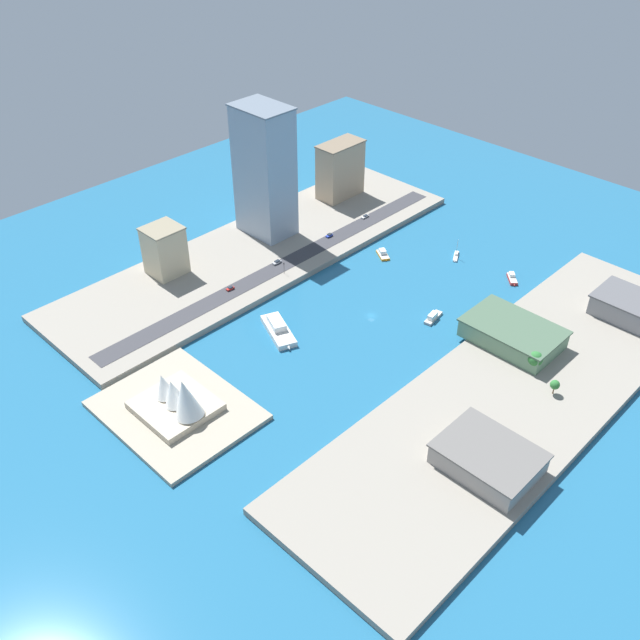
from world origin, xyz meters
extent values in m
plane|color=#23668E|center=(0.00, 0.00, 0.00)|extent=(440.00, 440.00, 0.00)
cube|color=gray|center=(-80.62, 0.00, 1.61)|extent=(70.00, 240.00, 3.23)
cube|color=gray|center=(80.62, 0.00, 1.61)|extent=(70.00, 240.00, 3.23)
cube|color=#A89E89|center=(12.74, 105.69, 1.00)|extent=(61.77, 49.80, 2.00)
cube|color=#38383D|center=(60.22, 0.00, 3.30)|extent=(10.54, 228.00, 0.15)
cube|color=red|center=(-31.32, -74.31, 0.80)|extent=(9.76, 9.92, 1.60)
cone|color=red|center=(-35.20, -70.30, 0.80)|extent=(2.04, 2.04, 1.44)
cube|color=white|center=(-30.10, -75.58, 2.49)|extent=(4.37, 4.39, 1.77)
cube|color=beige|center=(-31.32, -74.31, 1.65)|extent=(9.37, 9.53, 0.10)
cube|color=#999EA3|center=(-22.76, -18.72, 0.63)|extent=(5.75, 12.85, 1.26)
cone|color=#999EA3|center=(-21.68, -25.18, 0.63)|extent=(1.31, 1.31, 1.14)
cube|color=white|center=(-22.92, -17.75, 2.48)|extent=(3.68, 6.21, 2.43)
cube|color=beige|center=(-22.76, -18.72, 1.31)|extent=(5.52, 12.34, 0.10)
cube|color=orange|center=(32.02, -45.98, 0.60)|extent=(11.54, 9.56, 1.21)
cone|color=orange|center=(27.19, -42.99, 0.60)|extent=(1.49, 1.49, 1.08)
cube|color=white|center=(32.83, -46.48, 2.34)|extent=(5.31, 4.96, 2.26)
cube|color=beige|center=(32.02, -45.98, 1.26)|extent=(11.07, 9.18, 0.10)
cube|color=silver|center=(21.74, 40.88, 1.43)|extent=(27.21, 18.27, 2.85)
cone|color=silver|center=(9.17, 46.17, 1.43)|extent=(3.36, 3.36, 2.57)
cube|color=white|center=(23.94, 39.95, 4.49)|extent=(13.34, 10.11, 3.28)
cube|color=beige|center=(21.74, 40.88, 2.90)|extent=(26.12, 17.54, 0.10)
cube|color=white|center=(2.87, -72.78, 0.47)|extent=(7.12, 10.26, 0.94)
cone|color=white|center=(0.18, -67.99, 0.47)|extent=(1.15, 1.15, 0.84)
cube|color=white|center=(3.79, -74.42, 1.48)|extent=(3.17, 4.04, 1.09)
cube|color=beige|center=(2.87, -72.78, 0.99)|extent=(6.83, 9.85, 0.10)
cylinder|color=silver|center=(2.61, -72.32, 6.09)|extent=(0.24, 0.24, 10.31)
cube|color=slate|center=(-60.77, -26.03, 7.33)|extent=(40.73, 26.98, 8.20)
cube|color=#47624A|center=(-60.77, -26.03, 11.83)|extent=(42.36, 28.06, 0.80)
cube|color=gray|center=(-95.01, 44.98, 7.33)|extent=(34.44, 26.76, 8.21)
cube|color=slate|center=(-95.01, 44.98, 11.84)|extent=(35.82, 27.83, 0.80)
cube|color=tan|center=(94.62, -78.27, 19.72)|extent=(14.93, 27.95, 32.99)
cube|color=#7C6B55|center=(94.62, -78.27, 36.62)|extent=(15.53, 29.07, 0.80)
cube|color=#C6B793|center=(97.86, 48.28, 15.77)|extent=(16.41, 17.47, 25.07)
cube|color=gray|center=(97.86, 48.28, 28.70)|extent=(17.07, 18.17, 0.80)
cube|color=#8C9EB2|center=(93.59, -17.28, 38.78)|extent=(29.49, 21.09, 71.09)
cube|color=slate|center=(93.59, -17.28, 74.72)|extent=(30.67, 21.93, 0.80)
cylinder|color=black|center=(62.57, -35.12, 3.70)|extent=(0.28, 0.65, 0.64)
cylinder|color=black|center=(64.33, -35.03, 3.70)|extent=(0.28, 0.65, 0.64)
cylinder|color=black|center=(62.71, -38.11, 3.70)|extent=(0.28, 0.65, 0.64)
cylinder|color=black|center=(64.47, -38.02, 3.70)|extent=(0.28, 0.65, 0.64)
cube|color=blue|center=(63.52, -36.57, 4.00)|extent=(2.17, 4.37, 0.80)
cube|color=#262D38|center=(63.53, -36.78, 4.71)|extent=(1.84, 2.48, 0.62)
cylinder|color=black|center=(63.21, -65.54, 3.70)|extent=(0.26, 0.64, 0.64)
cylinder|color=black|center=(64.82, -65.53, 3.70)|extent=(0.26, 0.64, 0.64)
cylinder|color=black|center=(63.25, -69.18, 3.70)|extent=(0.26, 0.64, 0.64)
cylinder|color=black|center=(64.86, -69.16, 3.70)|extent=(0.26, 0.64, 0.64)
cube|color=white|center=(64.03, -67.35, 3.95)|extent=(1.87, 5.21, 0.71)
cube|color=#262D38|center=(64.04, -67.61, 4.54)|extent=(1.62, 2.92, 0.46)
cylinder|color=black|center=(61.22, 37.83, 3.70)|extent=(0.28, 0.65, 0.64)
cylinder|color=black|center=(62.80, 37.75, 3.70)|extent=(0.28, 0.65, 0.64)
cylinder|color=black|center=(61.08, 34.85, 3.70)|extent=(0.28, 0.65, 0.64)
cylinder|color=black|center=(62.66, 34.77, 3.70)|extent=(0.28, 0.65, 0.64)
cube|color=red|center=(61.94, 36.30, 3.98)|extent=(1.98, 4.34, 0.77)
cube|color=#262D38|center=(61.93, 36.09, 4.64)|extent=(1.68, 2.46, 0.54)
cylinder|color=black|center=(62.56, 4.97, 3.70)|extent=(0.26, 0.64, 0.64)
cylinder|color=black|center=(64.34, 5.00, 3.70)|extent=(0.26, 0.64, 0.64)
cylinder|color=black|center=(62.62, 1.40, 3.70)|extent=(0.26, 0.64, 0.64)
cylinder|color=black|center=(64.40, 1.43, 3.70)|extent=(0.26, 0.64, 0.64)
cube|color=#B7B7BC|center=(63.48, 3.20, 4.02)|extent=(2.06, 5.13, 0.83)
cube|color=#262D38|center=(63.48, 2.95, 4.72)|extent=(1.79, 2.88, 0.58)
cylinder|color=black|center=(53.75, 7.08, 5.98)|extent=(0.18, 0.18, 5.50)
cube|color=black|center=(53.75, 7.08, 9.23)|extent=(0.36, 0.36, 1.00)
sphere|color=red|center=(53.75, 7.08, 9.58)|extent=(0.24, 0.24, 0.24)
sphere|color=yellow|center=(53.75, 7.08, 9.23)|extent=(0.24, 0.24, 0.24)
sphere|color=green|center=(53.75, 7.08, 8.88)|extent=(0.24, 0.24, 0.24)
cube|color=#BCAD93|center=(12.74, 105.69, 3.50)|extent=(30.13, 28.36, 3.00)
cone|color=white|center=(4.20, 105.69, 13.11)|extent=(14.25, 11.70, 17.94)
cone|color=white|center=(12.74, 105.69, 10.54)|extent=(11.08, 9.32, 12.52)
cone|color=white|center=(19.39, 105.69, 10.08)|extent=(10.28, 8.36, 11.66)
cylinder|color=brown|center=(-78.52, -14.76, 5.25)|extent=(0.50, 0.50, 4.04)
sphere|color=#2D7233|center=(-78.52, -14.76, 9.87)|extent=(6.48, 6.48, 6.48)
cylinder|color=brown|center=(-92.00, -7.84, 4.82)|extent=(0.50, 0.50, 3.18)
sphere|color=#2D7233|center=(-92.00, -7.84, 8.02)|extent=(4.03, 4.03, 4.03)
camera|label=1|loc=(-175.60, 214.30, 201.10)|focal=39.83mm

